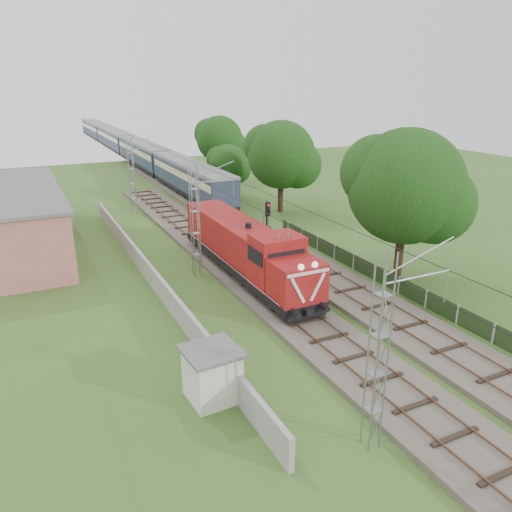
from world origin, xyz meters
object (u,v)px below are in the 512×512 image
locomotive (246,248)px  signal_post (267,221)px  relay_hut (212,374)px  coach_rake (127,145)px

locomotive → signal_post: bearing=38.1°
locomotive → relay_hut: locomotive is taller
signal_post → relay_hut: (-10.28, -14.78, -2.09)m
locomotive → coach_rake: (5.00, 61.56, 0.32)m
signal_post → locomotive: bearing=-141.9°
coach_rake → relay_hut: coach_rake is taller
coach_rake → signal_post: size_ratio=19.09×
signal_post → relay_hut: size_ratio=1.91×
locomotive → relay_hut: 14.58m
coach_rake → signal_post: bearing=-92.1°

